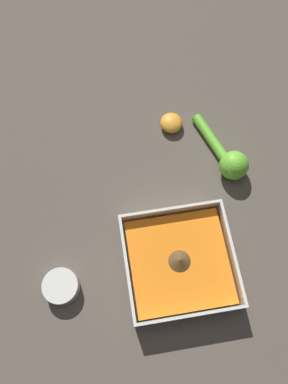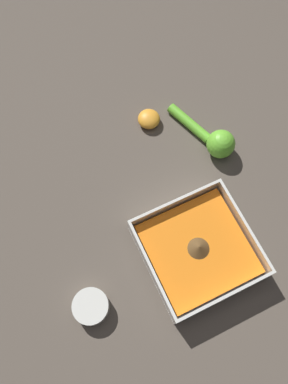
{
  "view_description": "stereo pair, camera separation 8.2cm",
  "coord_description": "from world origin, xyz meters",
  "px_view_note": "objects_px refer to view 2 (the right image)",
  "views": [
    {
      "loc": [
        0.05,
        0.16,
        0.8
      ],
      "look_at": [
        0.01,
        -0.13,
        0.03
      ],
      "focal_mm": 35.0,
      "sensor_mm": 36.0,
      "label": 1
    },
    {
      "loc": [
        0.13,
        0.14,
        0.8
      ],
      "look_at": [
        0.01,
        -0.13,
        0.03
      ],
      "focal_mm": 35.0,
      "sensor_mm": 36.0,
      "label": 2
    }
  ],
  "objects_px": {
    "square_dish": "(197,250)",
    "lemon_half": "(149,119)",
    "spice_bowl": "(91,307)",
    "lemon_squeezer": "(214,140)"
  },
  "relations": [
    {
      "from": "square_dish",
      "to": "lemon_half",
      "type": "distance_m",
      "value": 0.34
    },
    {
      "from": "lemon_half",
      "to": "square_dish",
      "type": "bearing_deg",
      "value": 81.89
    },
    {
      "from": "spice_bowl",
      "to": "lemon_half",
      "type": "xyz_separation_m",
      "value": [
        -0.29,
        -0.34,
        -0.0
      ]
    },
    {
      "from": "spice_bowl",
      "to": "square_dish",
      "type": "bearing_deg",
      "value": -178.03
    },
    {
      "from": "lemon_half",
      "to": "spice_bowl",
      "type": "bearing_deg",
      "value": 49.4
    },
    {
      "from": "square_dish",
      "to": "lemon_half",
      "type": "relative_size",
      "value": 4.09
    },
    {
      "from": "square_dish",
      "to": "lemon_half",
      "type": "bearing_deg",
      "value": -98.11
    },
    {
      "from": "spice_bowl",
      "to": "lemon_squeezer",
      "type": "distance_m",
      "value": 0.46
    },
    {
      "from": "square_dish",
      "to": "lemon_half",
      "type": "xyz_separation_m",
      "value": [
        -0.05,
        -0.33,
        -0.01
      ]
    },
    {
      "from": "square_dish",
      "to": "lemon_squeezer",
      "type": "xyz_separation_m",
      "value": [
        -0.16,
        -0.21,
        0.01
      ]
    }
  ]
}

